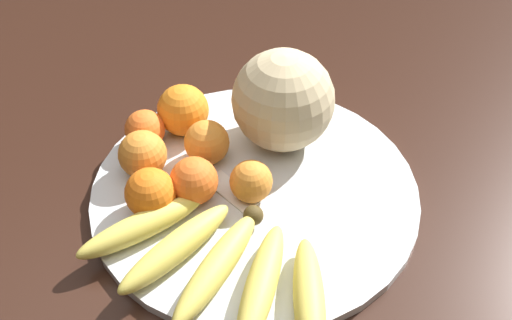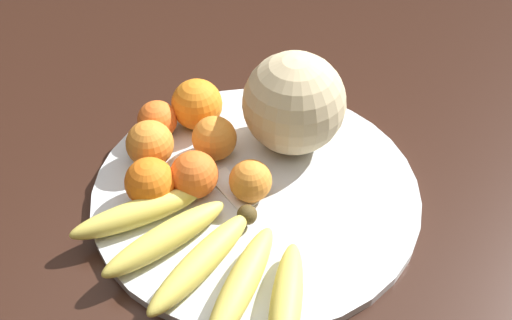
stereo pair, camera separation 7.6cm
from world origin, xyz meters
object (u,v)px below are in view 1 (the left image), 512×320
orange_side_extra (146,129)px  orange_back_left (195,181)px  fruit_bowl (256,190)px  orange_mid_center (144,154)px  kitchen_table (282,206)px  orange_front_right (184,110)px  melon (288,100)px  orange_back_right (152,193)px  produce_tag (233,191)px  orange_top_small (252,181)px  orange_front_left (208,142)px  banana_bunch (221,264)px

orange_side_extra → orange_back_left: bearing=-53.3°
fruit_bowl → orange_mid_center: (-0.15, 0.03, 0.04)m
kitchen_table → orange_front_right: (-0.14, 0.07, 0.13)m
melon → orange_back_right: (-0.17, -0.14, -0.04)m
melon → produce_tag: melon is taller
fruit_bowl → melon: size_ratio=3.05×
melon → orange_side_extra: size_ratio=2.51×
orange_front_right → orange_top_small: bearing=-53.6°
produce_tag → orange_front_left: bearing=165.7°
orange_back_right → produce_tag: orange_back_right is taller
kitchen_table → produce_tag: 0.13m
kitchen_table → orange_top_small: 0.14m
orange_front_right → produce_tag: orange_front_right is taller
fruit_bowl → orange_front_right: 0.16m
orange_top_small → orange_side_extra: bearing=146.1°
banana_bunch → melon: bearing=-171.4°
orange_back_left → orange_back_right: 0.06m
orange_back_left → produce_tag: 0.06m
orange_top_small → banana_bunch: bearing=-106.0°
orange_front_left → orange_front_right: orange_front_right is taller
orange_back_left → orange_side_extra: orange_back_left is taller
banana_bunch → orange_front_right: bearing=-138.0°
orange_front_left → orange_back_right: size_ratio=0.96×
melon → orange_front_right: size_ratio=1.91×
fruit_bowl → orange_back_left: orange_back_left is taller
orange_top_small → produce_tag: size_ratio=0.71×
orange_front_right → orange_mid_center: bearing=-117.9°
orange_top_small → melon: bearing=66.8°
orange_side_extra → banana_bunch: bearing=-62.8°
fruit_bowl → orange_top_small: bearing=-106.0°
melon → banana_bunch: size_ratio=0.49×
orange_front_left → orange_side_extra: (-0.09, 0.03, -0.00)m
fruit_bowl → orange_mid_center: orange_mid_center is taller
orange_back_right → orange_side_extra: 0.13m
fruit_bowl → kitchen_table: bearing=49.1°
banana_bunch → orange_back_left: 0.13m
orange_front_left → produce_tag: (0.04, -0.06, -0.03)m
fruit_bowl → melon: bearing=65.6°
kitchen_table → melon: (0.00, 0.05, 0.16)m
melon → orange_top_small: (-0.05, -0.11, -0.04)m
kitchen_table → orange_front_left: bearing=174.7°
orange_back_right → orange_back_left: bearing=22.9°
orange_front_left → produce_tag: 0.08m
banana_bunch → fruit_bowl: bearing=-167.9°
kitchen_table → orange_front_right: 0.20m
melon → orange_front_right: (-0.15, 0.02, -0.03)m
fruit_bowl → orange_side_extra: orange_side_extra is taller
orange_mid_center → orange_back_right: bearing=-74.6°
banana_bunch → kitchen_table: bearing=-175.0°
produce_tag → orange_back_left: bearing=-122.0°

